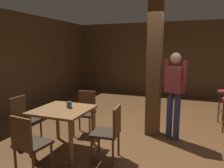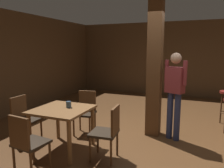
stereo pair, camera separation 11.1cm
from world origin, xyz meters
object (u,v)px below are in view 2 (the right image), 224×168
object	(u,v)px
dining_table	(62,116)
standing_person	(175,90)
napkin_cup	(69,104)
chair_south	(27,141)
chair_north	(86,110)
chair_west	(24,117)
chair_east	(108,130)

from	to	relation	value
dining_table	standing_person	xyz separation A→B (m)	(1.76, 1.22, 0.37)
standing_person	napkin_cup	bearing A→B (deg)	-146.14
dining_table	chair_south	xyz separation A→B (m)	(-0.00, -0.86, -0.13)
dining_table	chair_north	bearing A→B (deg)	91.05
chair_north	standing_person	size ratio (longest dim) A/B	0.52
chair_west	standing_person	size ratio (longest dim) A/B	0.52
chair_east	chair_north	size ratio (longest dim) A/B	1.00
chair_south	napkin_cup	size ratio (longest dim) A/B	8.00
chair_west	chair_north	bearing A→B (deg)	45.47
chair_west	chair_south	size ratio (longest dim) A/B	1.00
chair_south	standing_person	distance (m)	2.77
standing_person	chair_south	bearing A→B (deg)	-130.26
chair_west	chair_south	distance (m)	1.22
dining_table	chair_south	distance (m)	0.87
napkin_cup	chair_south	bearing A→B (deg)	-94.71
chair_east	standing_person	world-z (taller)	standing_person
chair_north	chair_west	bearing A→B (deg)	-134.53
dining_table	chair_south	world-z (taller)	chair_south
napkin_cup	chair_west	bearing A→B (deg)	-173.87
chair_east	chair_south	distance (m)	1.22
chair_south	chair_east	bearing A→B (deg)	42.87
chair_west	standing_person	world-z (taller)	standing_person
dining_table	chair_east	size ratio (longest dim) A/B	1.04
dining_table	napkin_cup	bearing A→B (deg)	51.14
chair_north	napkin_cup	size ratio (longest dim) A/B	8.00
standing_person	chair_east	bearing A→B (deg)	-124.75
napkin_cup	chair_east	bearing A→B (deg)	-8.35
chair_south	standing_person	world-z (taller)	standing_person
chair_west	chair_north	xyz separation A→B (m)	(0.86, 0.87, 0.00)
chair_south	dining_table	bearing A→B (deg)	89.84
chair_west	standing_person	distance (m)	2.95
chair_east	chair_west	bearing A→B (deg)	179.43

